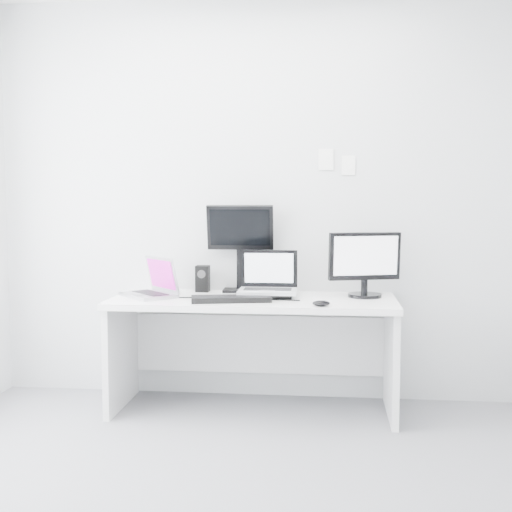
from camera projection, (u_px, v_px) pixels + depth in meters
The scene contains 12 objects.
ground at pixel (223, 496), 3.07m from camera, with size 3.60×3.60×0.00m, color slate.
back_wall at pixel (259, 200), 4.54m from camera, with size 3.60×3.60×0.00m, color #B7B9BC.
desk at pixel (253, 355), 4.28m from camera, with size 1.80×0.70×0.73m, color white.
macbook at pixel (148, 276), 4.29m from camera, with size 0.36×0.27×0.27m, color #ACACB1.
speaker at pixel (203, 279), 4.53m from camera, with size 0.09×0.09×0.18m, color black.
dell_laptop at pixel (268, 274), 4.25m from camera, with size 0.37×0.29×0.31m, color #A5A8AD.
rear_monitor at pixel (240, 247), 4.50m from camera, with size 0.44×0.16×0.60m, color black.
samsung_monitor at pixel (365, 264), 4.27m from camera, with size 0.47×0.22×0.43m, color black.
keyboard at pixel (231, 299), 4.10m from camera, with size 0.48×0.17×0.03m, color black.
mouse at pixel (321, 303), 3.92m from camera, with size 0.11×0.07×0.03m, color black.
wall_note_0 at pixel (326, 159), 4.46m from camera, with size 0.10×0.00×0.14m, color white.
wall_note_1 at pixel (349, 165), 4.45m from camera, with size 0.09×0.00×0.13m, color white.
Camera 1 is at (0.47, -2.93, 1.36)m, focal length 46.97 mm.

